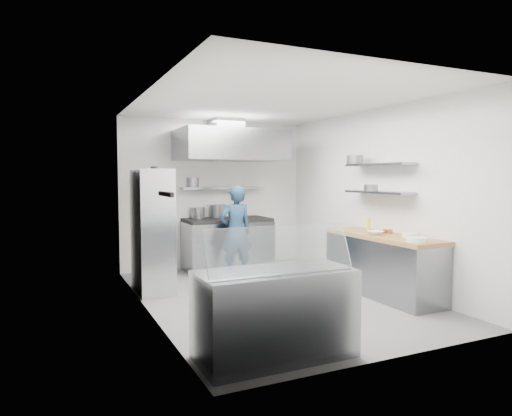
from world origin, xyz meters
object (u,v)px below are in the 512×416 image
gas_range (227,245)px  wire_rack (152,231)px  display_case (275,314)px  chef (236,232)px

gas_range → wire_rack: bearing=-145.9°
display_case → chef: bearing=73.9°
gas_range → chef: (-0.13, -0.73, 0.34)m
gas_range → chef: size_ratio=1.01×
gas_range → chef: 0.81m
gas_range → wire_rack: 2.02m
gas_range → wire_rack: wire_rack is taller
gas_range → chef: chef is taller
chef → gas_range: bearing=-100.0°
gas_range → chef: bearing=-100.0°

